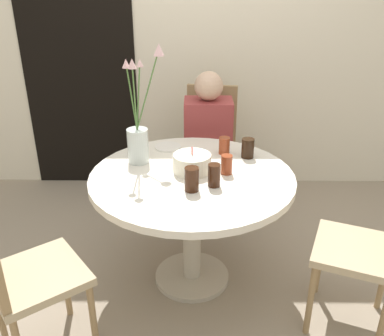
{
  "coord_description": "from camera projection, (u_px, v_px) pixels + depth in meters",
  "views": [
    {
      "loc": [
        0.02,
        -2.09,
        1.73
      ],
      "look_at": [
        0.0,
        0.0,
        0.75
      ],
      "focal_mm": 40.0,
      "sensor_mm": 36.0,
      "label": 1
    }
  ],
  "objects": [
    {
      "name": "ground_plane",
      "position": [
        192.0,
        278.0,
        2.63
      ],
      "size": [
        16.0,
        16.0,
        0.0
      ],
      "primitive_type": "plane",
      "color": "gray"
    },
    {
      "name": "wall_back",
      "position": [
        193.0,
        29.0,
        3.3
      ],
      "size": [
        8.0,
        0.05,
        2.6
      ],
      "color": "beige",
      "rests_on": "ground_plane"
    },
    {
      "name": "doorway_panel",
      "position": [
        79.0,
        65.0,
        3.4
      ],
      "size": [
        0.9,
        0.01,
        2.05
      ],
      "color": "black",
      "rests_on": "ground_plane"
    },
    {
      "name": "dining_table",
      "position": [
        192.0,
        194.0,
        2.38
      ],
      "size": [
        1.12,
        1.12,
        0.71
      ],
      "color": "silver",
      "rests_on": "ground_plane"
    },
    {
      "name": "chair_left_flank",
      "position": [
        210.0,
        140.0,
        3.27
      ],
      "size": [
        0.45,
        0.45,
        0.94
      ],
      "rotation": [
        0.0,
        0.0,
        -0.13
      ],
      "color": "tan",
      "rests_on": "ground_plane"
    },
    {
      "name": "chair_right_flank",
      "position": [
        17.0,
        269.0,
        1.87
      ],
      "size": [
        0.56,
        0.56,
        0.94
      ],
      "rotation": [
        0.0,
        0.0,
        2.23
      ],
      "color": "tan",
      "rests_on": "ground_plane"
    },
    {
      "name": "chair_far_back",
      "position": [
        376.0,
        241.0,
        2.07
      ],
      "size": [
        0.52,
        0.52,
        0.94
      ],
      "rotation": [
        0.0,
        0.0,
        4.33
      ],
      "color": "tan",
      "rests_on": "ground_plane"
    },
    {
      "name": "birthday_cake",
      "position": [
        193.0,
        163.0,
        2.35
      ],
      "size": [
        0.21,
        0.21,
        0.14
      ],
      "color": "white",
      "rests_on": "dining_table"
    },
    {
      "name": "flower_vase",
      "position": [
        139.0,
        133.0,
        2.41
      ],
      "size": [
        0.22,
        0.28,
        0.66
      ],
      "color": "silver",
      "rests_on": "dining_table"
    },
    {
      "name": "side_plate",
      "position": [
        168.0,
        147.0,
        2.67
      ],
      "size": [
        0.16,
        0.16,
        0.01
      ],
      "color": "silver",
      "rests_on": "dining_table"
    },
    {
      "name": "drink_glass_0",
      "position": [
        214.0,
        175.0,
        2.18
      ],
      "size": [
        0.06,
        0.06,
        0.12
      ],
      "color": "#33190C",
      "rests_on": "dining_table"
    },
    {
      "name": "drink_glass_1",
      "position": [
        227.0,
        165.0,
        2.32
      ],
      "size": [
        0.06,
        0.06,
        0.11
      ],
      "color": "maroon",
      "rests_on": "dining_table"
    },
    {
      "name": "drink_glass_2",
      "position": [
        191.0,
        179.0,
        2.14
      ],
      "size": [
        0.07,
        0.07,
        0.13
      ],
      "color": "#33190C",
      "rests_on": "dining_table"
    },
    {
      "name": "drink_glass_3",
      "position": [
        248.0,
        148.0,
        2.52
      ],
      "size": [
        0.07,
        0.07,
        0.12
      ],
      "color": "black",
      "rests_on": "dining_table"
    },
    {
      "name": "drink_glass_4",
      "position": [
        224.0,
        146.0,
        2.57
      ],
      "size": [
        0.07,
        0.07,
        0.1
      ],
      "color": "maroon",
      "rests_on": "dining_table"
    },
    {
      "name": "person_boy",
      "position": [
        208.0,
        150.0,
        3.13
      ],
      "size": [
        0.34,
        0.24,
        1.1
      ],
      "color": "#383333",
      "rests_on": "ground_plane"
    }
  ]
}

